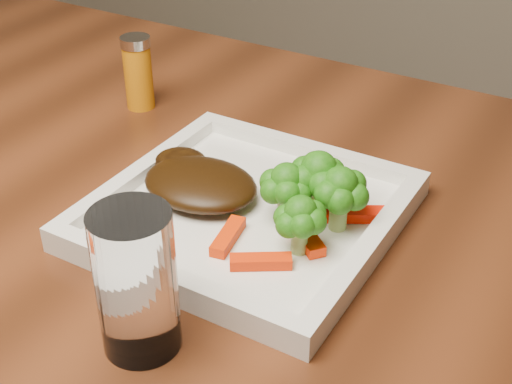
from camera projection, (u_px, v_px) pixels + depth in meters
The scene contains 13 objects.
plate at pixel (247, 216), 0.69m from camera, with size 0.27×0.27×0.01m, color white.
steak at pixel (200, 184), 0.70m from camera, with size 0.12×0.09×0.03m, color black.
broccoli_0 at pixel (318, 184), 0.66m from camera, with size 0.06×0.06×0.07m, color #2B5F0F, non-canonical shape.
broccoli_1 at pixel (339, 198), 0.64m from camera, with size 0.06×0.06×0.06m, color #147112, non-canonical shape.
broccoli_2 at pixel (300, 224), 0.61m from camera, with size 0.05×0.05×0.06m, color #2B6E12, non-canonical shape.
broccoli_3 at pixel (286, 192), 0.65m from camera, with size 0.06×0.06×0.06m, color #356A11, non-canonical shape.
carrot_0 at pixel (261, 262), 0.61m from camera, with size 0.05×0.01×0.01m, color red.
carrot_2 at pixel (228, 236), 0.64m from camera, with size 0.05×0.01×0.01m, color red.
carrot_3 at pixel (360, 214), 0.67m from camera, with size 0.06×0.02×0.01m, color #FF1B04.
carrot_4 at pixel (303, 183), 0.72m from camera, with size 0.05×0.01×0.01m, color orange.
carrot_5 at pixel (305, 235), 0.64m from camera, with size 0.06×0.02×0.01m, color #FF2E04.
spice_shaker at pixel (138, 73), 0.88m from camera, with size 0.03×0.03×0.09m, color #CA730B.
drinking_glass at pixel (136, 283), 0.52m from camera, with size 0.06×0.06×0.12m, color white.
Camera 1 is at (0.42, -0.45, 1.15)m, focal length 50.00 mm.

